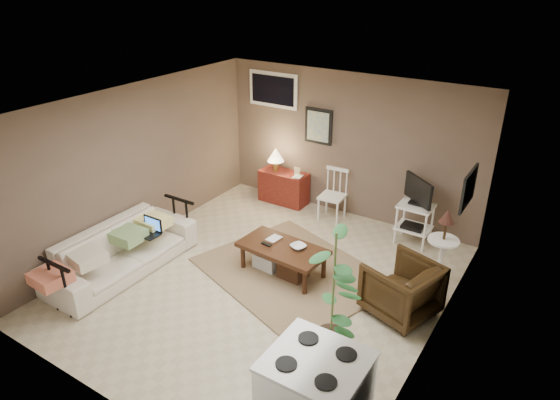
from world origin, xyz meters
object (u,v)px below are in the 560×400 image
Objects in this scene: red_console at (283,184)px; coffee_table at (282,258)px; side_table at (444,238)px; sofa at (120,244)px; tv_stand at (416,210)px; potted_plant at (333,294)px; armchair at (402,286)px; spindle_chair at (333,196)px.

coffee_table is at bearing -57.97° from red_console.
sofa is at bearing -151.01° from side_table.
tv_stand reaches higher than coffee_table.
red_console is at bearing 162.31° from side_table.
red_console is at bearing -12.53° from sofa.
potted_plant reaches higher than side_table.
coffee_table is 0.79× the size of potted_plant.
coffee_table is at bearing -70.42° from armchair.
side_table is (0.64, -0.82, 0.10)m from tv_stand.
potted_plant is (3.23, 0.03, 0.42)m from sofa.
side_table is (1.88, 0.97, 0.42)m from coffee_table.
side_table is at bearing -17.69° from red_console.
spindle_chair is at bearing 95.65° from coffee_table.
red_console reaches higher than armchair.
red_console is at bearing 122.03° from coffee_table.
tv_stand is at bearing -3.96° from red_console.
potted_plant reaches higher than tv_stand.
coffee_table is at bearing -152.63° from side_table.
side_table reaches higher than sofa.
side_table reaches higher than tv_stand.
armchair is (3.59, 1.17, -0.03)m from sofa.
coffee_table is 1.43× the size of spindle_chair.
potted_plant reaches higher than red_console.
armchair is at bearing 1.56° from coffee_table.
sofa is at bearing -179.55° from potted_plant.
spindle_chair is (-0.18, 1.85, 0.15)m from coffee_table.
sofa is 2.16× the size of red_console.
coffee_table is at bearing -84.35° from spindle_chair.
tv_stand is at bearing 128.21° from side_table.
spindle_chair reaches higher than armchair.
side_table is at bearing -174.19° from armchair.
red_console is 2.47m from tv_stand.
spindle_chair is at bearing 156.84° from side_table.
tv_stand is 2.91m from potted_plant.
armchair is (2.90, -1.91, 0.04)m from red_console.
sofa reaches higher than armchair.
side_table reaches higher than coffee_table.
spindle_chair is (1.04, -0.11, 0.06)m from red_console.
tv_stand is (1.41, -0.06, 0.16)m from spindle_chair.
tv_stand is at bearing 91.72° from potted_plant.
red_console is 0.63× the size of potted_plant.
side_table is at bearing -61.01° from sofa.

